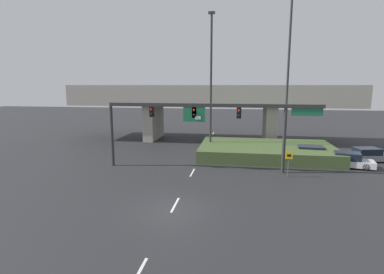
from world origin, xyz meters
name	(u,v)px	position (x,y,z in m)	size (l,w,h in m)	color
ground_plane	(173,209)	(0.00, 0.00, 0.00)	(160.00, 160.00, 0.00)	#262628
lane_markings	(198,162)	(0.00, 11.60, 0.00)	(0.14, 38.87, 0.01)	silver
signal_gantry	(207,115)	(1.15, 9.13, 4.97)	(19.01, 0.44, 6.02)	#2D2D30
speed_limit_sign	(289,160)	(8.13, 7.92, 1.45)	(0.60, 0.11, 2.21)	#4C4C4C
highway_light_pole_near	(288,70)	(8.93, 16.05, 9.13)	(0.70, 0.36, 17.50)	#2D2D30
highway_light_pole_far	(211,81)	(0.82, 16.03, 8.01)	(0.70, 0.36, 15.26)	#2D2D30
overpass_bridge	(210,101)	(0.00, 23.93, 5.38)	(38.03, 7.71, 7.61)	#A39E93
grass_embankment	(266,151)	(6.96, 15.18, 0.62)	(14.08, 8.60, 1.24)	#42562D
parked_sedan_near_right	(312,154)	(11.45, 14.29, 0.67)	(4.92, 2.31, 1.46)	navy
parked_sedan_mid_right	(348,160)	(14.20, 11.97, 0.65)	(4.54, 2.63, 1.41)	silver
parked_sedan_far_right	(368,155)	(16.94, 14.61, 0.64)	(4.74, 2.74, 1.37)	gray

